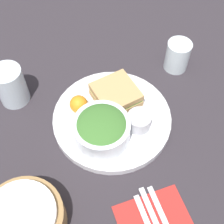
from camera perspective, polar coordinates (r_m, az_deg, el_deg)
ground_plane at (r=0.81m, az=0.00°, el=-1.62°), size 4.00×4.00×0.00m
plate at (r=0.80m, az=0.00°, el=-1.22°), size 0.30×0.30×0.02m
sandwich at (r=0.80m, az=0.70°, el=3.20°), size 0.12×0.12×0.04m
salad_bowl at (r=0.73m, az=-1.91°, el=-3.08°), size 0.14×0.14×0.07m
dressing_cup at (r=0.76m, az=4.95°, el=-1.66°), size 0.06×0.06×0.04m
orange_wedge at (r=0.79m, az=-6.11°, el=1.43°), size 0.05×0.05×0.05m
drink_glass at (r=0.85m, az=-18.03°, el=4.63°), size 0.08×0.08×0.11m
bread_basket at (r=0.69m, az=-15.75°, el=-18.41°), size 0.17×0.17×0.07m
fork at (r=0.71m, az=9.63°, el=-19.19°), size 0.16×0.01×0.01m
water_glass at (r=0.91m, az=11.88°, el=10.04°), size 0.07×0.07×0.09m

